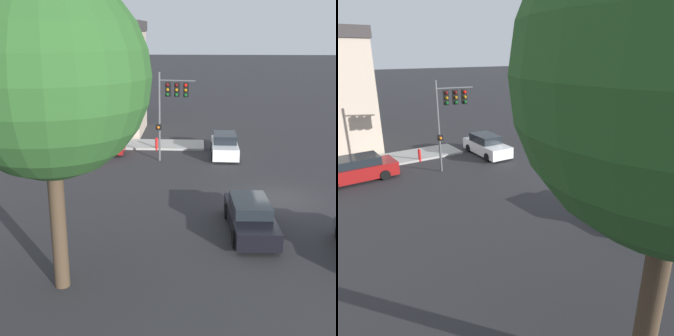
{
  "view_description": "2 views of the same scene",
  "coord_description": "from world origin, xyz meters",
  "views": [
    {
      "loc": [
        -22.79,
        4.4,
        8.22
      ],
      "look_at": [
        0.31,
        5.66,
        1.42
      ],
      "focal_mm": 50.0,
      "sensor_mm": 36.0,
      "label": 1
    },
    {
      "loc": [
        -11.93,
        14.46,
        7.26
      ],
      "look_at": [
        1.29,
        5.34,
        1.6
      ],
      "focal_mm": 35.0,
      "sensor_mm": 36.0,
      "label": 2
    }
  ],
  "objects": [
    {
      "name": "fire_hydrant",
      "position": [
        9.65,
        6.98,
        0.49
      ],
      "size": [
        0.22,
        0.22,
        0.92
      ],
      "color": "red",
      "rests_on": "ground_plane"
    },
    {
      "name": "street_tree",
      "position": [
        -9.04,
        8.7,
        6.91
      ],
      "size": [
        6.18,
        6.18,
        10.02
      ],
      "color": "#423323",
      "rests_on": "ground_plane"
    },
    {
      "name": "parked_car_0",
      "position": [
        8.3,
        11.42,
        0.69
      ],
      "size": [
        2.15,
        4.73,
        1.44
      ],
      "rotation": [
        0.0,
        0.0,
        1.6
      ],
      "color": "maroon",
      "rests_on": "ground_plane"
    },
    {
      "name": "traffic_signal",
      "position": [
        6.72,
        5.78,
        4.12
      ],
      "size": [
        0.65,
        2.51,
        5.73
      ],
      "rotation": [
        0.0,
        0.0,
        2.97
      ],
      "color": "#515456",
      "rests_on": "ground_plane"
    },
    {
      "name": "crossing_car_2",
      "position": [
        8.39,
        2.23,
        0.71
      ],
      "size": [
        4.57,
        1.87,
        1.51
      ],
      "rotation": [
        0.0,
        0.0,
        3.12
      ],
      "color": "silver",
      "rests_on": "ground_plane"
    },
    {
      "name": "parked_car_1",
      "position": [
        8.23,
        16.47,
        0.69
      ],
      "size": [
        2.06,
        3.91,
        1.41
      ],
      "rotation": [
        0.0,
        0.0,
        1.54
      ],
      "color": "maroon",
      "rests_on": "ground_plane"
    },
    {
      "name": "rowhouse_backdrop",
      "position": [
        16.22,
        17.85,
        5.35
      ],
      "size": [
        7.87,
        17.6,
        11.3
      ],
      "color": "#BCA893",
      "rests_on": "ground_plane"
    },
    {
      "name": "ground_plane",
      "position": [
        0.0,
        0.0,
        0.0
      ],
      "size": [
        300.0,
        300.0,
        0.0
      ],
      "primitive_type": "plane",
      "color": "#28282B"
    },
    {
      "name": "crossing_car_1",
      "position": [
        -4.23,
        1.92,
        0.66
      ],
      "size": [
        4.85,
        1.99,
        1.36
      ],
      "rotation": [
        0.0,
        0.0,
        3.18
      ],
      "color": "black",
      "rests_on": "ground_plane"
    }
  ]
}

